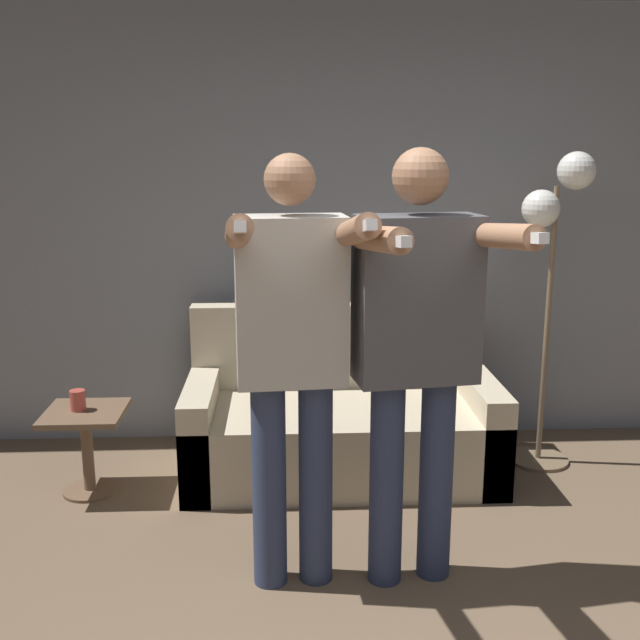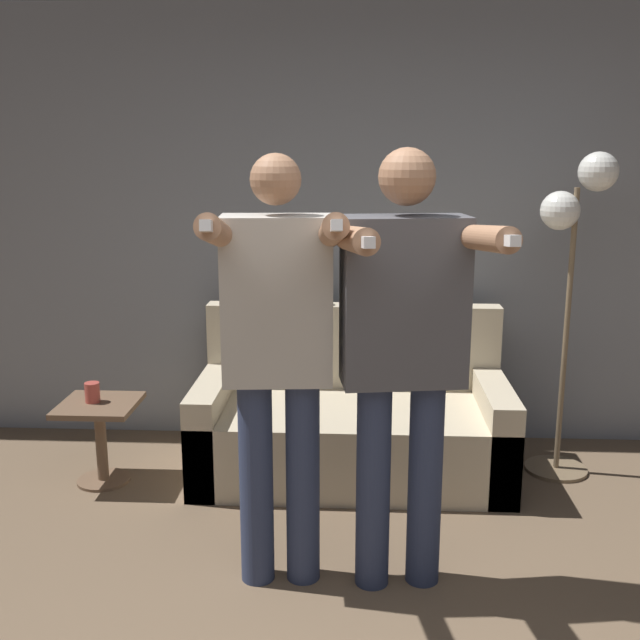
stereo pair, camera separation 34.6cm
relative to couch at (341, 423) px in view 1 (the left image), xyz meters
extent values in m
cube|color=gray|center=(0.12, 0.56, 1.02)|extent=(10.00, 0.05, 2.60)
cube|color=beige|center=(0.00, -0.05, -0.07)|extent=(1.70, 0.84, 0.40)
cube|color=beige|center=(0.00, 0.30, 0.37)|extent=(1.70, 0.14, 0.49)
cube|color=beige|center=(-0.77, -0.05, 0.00)|extent=(0.16, 0.84, 0.54)
cube|color=beige|center=(0.77, -0.05, 0.00)|extent=(0.16, 0.84, 0.54)
cylinder|color=#2D3856|center=(-0.38, -1.11, 0.16)|extent=(0.14, 0.14, 0.88)
cylinder|color=#2D3856|center=(-0.19, -1.09, 0.16)|extent=(0.14, 0.14, 0.88)
cube|color=#B7B2A8|center=(-0.29, -1.10, 0.93)|extent=(0.44, 0.25, 0.66)
sphere|color=#9E7051|center=(-0.29, -1.10, 1.39)|extent=(0.20, 0.20, 0.20)
cylinder|color=#9E7051|center=(-0.47, -1.36, 1.22)|extent=(0.13, 0.51, 0.18)
cube|color=white|center=(-0.45, -1.61, 1.27)|extent=(0.05, 0.13, 0.06)
cylinder|color=#9E7051|center=(-0.06, -1.33, 1.22)|extent=(0.13, 0.51, 0.18)
cube|color=white|center=(-0.04, -1.58, 1.27)|extent=(0.05, 0.13, 0.06)
cylinder|color=#2D3856|center=(0.10, -1.12, 0.16)|extent=(0.14, 0.14, 0.88)
cylinder|color=#2D3856|center=(0.31, -1.09, 0.16)|extent=(0.14, 0.14, 0.88)
cube|color=#4C4C51|center=(0.21, -1.10, 0.93)|extent=(0.51, 0.29, 0.66)
sphere|color=#9E7051|center=(0.21, -1.10, 1.40)|extent=(0.22, 0.22, 0.22)
cylinder|color=#9E7051|center=(0.02, -1.38, 1.20)|extent=(0.16, 0.51, 0.13)
cube|color=white|center=(0.05, -1.63, 1.23)|extent=(0.05, 0.13, 0.05)
cylinder|color=#9E7051|center=(0.47, -1.32, 1.20)|extent=(0.16, 0.51, 0.13)
cube|color=white|center=(0.50, -1.56, 1.23)|extent=(0.05, 0.13, 0.05)
ellipsoid|color=#3D3833|center=(-0.36, 0.30, 0.70)|extent=(0.31, 0.13, 0.16)
sphere|color=#3D3833|center=(-0.23, 0.30, 0.75)|extent=(0.10, 0.10, 0.10)
ellipsoid|color=#3D3833|center=(-0.52, 0.32, 0.64)|extent=(0.17, 0.04, 0.04)
cone|color=#3D3833|center=(-0.25, 0.29, 0.79)|extent=(0.03, 0.03, 0.03)
cone|color=#3D3833|center=(-0.25, 0.32, 0.79)|extent=(0.03, 0.03, 0.03)
cylinder|color=#756047|center=(1.16, 0.05, -0.27)|extent=(0.34, 0.34, 0.02)
cylinder|color=#756047|center=(1.16, 0.05, 0.52)|extent=(0.03, 0.03, 1.58)
sphere|color=white|center=(1.26, 0.05, 1.39)|extent=(0.20, 0.20, 0.20)
sphere|color=white|center=(1.08, 0.05, 1.19)|extent=(0.20, 0.20, 0.20)
cylinder|color=brown|center=(-1.35, -0.22, -0.27)|extent=(0.28, 0.28, 0.02)
cylinder|color=brown|center=(-1.35, -0.22, -0.06)|extent=(0.06, 0.06, 0.42)
cube|color=brown|center=(-1.35, -0.22, 0.16)|extent=(0.40, 0.40, 0.03)
cylinder|color=#B7473D|center=(-1.39, -0.21, 0.23)|extent=(0.08, 0.08, 0.11)
camera|label=1|loc=(-0.32, -3.94, 1.52)|focal=42.00mm
camera|label=2|loc=(0.03, -3.94, 1.52)|focal=42.00mm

